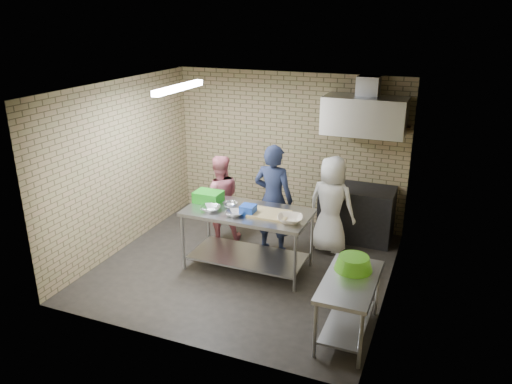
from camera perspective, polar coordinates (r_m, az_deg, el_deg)
floor at (r=7.63m, az=-1.27°, el=-8.53°), size 4.20×4.20×0.00m
ceiling at (r=6.76m, az=-1.45°, el=11.99°), size 4.20×4.20×0.00m
back_wall at (r=8.87m, az=3.78°, el=5.01°), size 4.20×0.06×2.70m
front_wall at (r=5.44m, az=-9.75°, el=-5.28°), size 4.20×0.06×2.70m
left_wall at (r=8.11m, az=-15.14°, el=2.88°), size 0.06×4.00×2.70m
right_wall at (r=6.58m, az=15.68°, el=-1.16°), size 0.06×4.00×2.70m
prep_table at (r=7.39m, az=-0.96°, el=-5.49°), size 1.84×0.92×0.92m
side_counter at (r=6.08m, az=10.60°, el=-12.95°), size 0.60×1.20×0.75m
stove at (r=8.53m, az=11.53°, el=-2.39°), size 1.20×0.70×0.90m
range_hood at (r=8.10m, az=12.41°, el=8.58°), size 1.30×0.60×0.60m
hood_duct at (r=8.17m, az=12.84°, el=11.86°), size 0.35×0.30×0.30m
wall_shelf at (r=8.28m, az=14.61°, el=7.37°), size 0.80×0.20×0.04m
fluorescent_fixture at (r=7.22m, az=-8.91°, el=11.80°), size 0.10×1.25×0.08m
green_crate at (r=7.56m, az=-5.52°, el=-0.54°), size 0.41×0.31×0.16m
blue_tub at (r=7.08m, az=-0.92°, el=-2.04°), size 0.20×0.20×0.13m
cutting_board at (r=7.07m, az=1.58°, el=-2.54°), size 0.56×0.43×0.03m
mixing_bowl_a at (r=7.23m, az=-5.26°, el=-1.93°), size 0.34×0.34×0.07m
mixing_bowl_b at (r=7.35m, az=-2.98°, el=-1.48°), size 0.26×0.26×0.07m
mixing_bowl_c at (r=7.05m, az=-2.43°, el=-2.47°), size 0.32×0.32×0.06m
ceramic_bowl at (r=6.84m, az=3.95°, el=-3.14°), size 0.42×0.42×0.09m
green_basin at (r=6.06m, az=11.19°, el=-8.03°), size 0.46×0.46×0.17m
bottle_green at (r=8.24m, az=15.70°, el=7.89°), size 0.06×0.06×0.15m
man_navy at (r=7.75m, az=2.00°, el=-0.84°), size 0.67×0.46×1.77m
woman_pink at (r=8.22m, az=-4.23°, el=-0.74°), size 0.90×0.85×1.47m
woman_white at (r=7.90m, az=8.69°, el=-1.44°), size 0.84×0.62×1.57m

